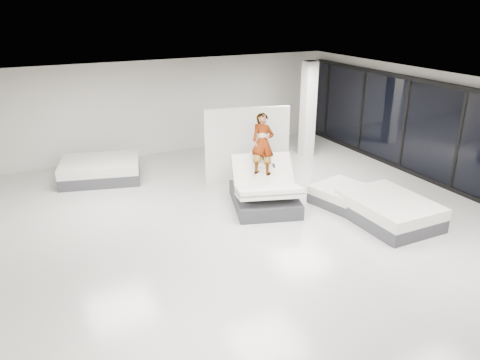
{
  "coord_description": "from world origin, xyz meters",
  "views": [
    {
      "loc": [
        -4.85,
        -8.35,
        5.06
      ],
      "look_at": [
        -0.23,
        1.05,
        1.0
      ],
      "focal_mm": 35.0,
      "sensor_mm": 36.0,
      "label": 1
    }
  ],
  "objects": [
    {
      "name": "divider_panel",
      "position": [
        1.03,
        3.15,
        1.11
      ],
      "size": [
        2.39,
        0.76,
        2.23
      ],
      "primitive_type": "cube",
      "rotation": [
        0.0,
        0.0,
        -0.27
      ],
      "color": "silver",
      "rests_on": "floor"
    },
    {
      "name": "hero_bed",
      "position": [
        0.65,
        1.4,
        0.41
      ],
      "size": [
        2.13,
        2.47,
        1.36
      ],
      "color": "#3A3A3F",
      "rests_on": "floor"
    },
    {
      "name": "column",
      "position": [
        4.0,
        4.5,
        1.6
      ],
      "size": [
        0.4,
        0.4,
        3.2
      ],
      "primitive_type": "cube",
      "color": "white",
      "rests_on": "floor"
    },
    {
      "name": "room",
      "position": [
        0.0,
        0.0,
        1.6
      ],
      "size": [
        14.0,
        14.04,
        3.2
      ],
      "color": "beige",
      "rests_on": "ground"
    },
    {
      "name": "flat_bed_right_far",
      "position": [
        2.61,
        0.42,
        0.24
      ],
      "size": [
        1.68,
        2.0,
        0.48
      ],
      "color": "#3A3A3F",
      "rests_on": "floor"
    },
    {
      "name": "storefront_glazing",
      "position": [
        5.9,
        0.0,
        1.45
      ],
      "size": [
        0.12,
        13.4,
        2.92
      ],
      "color": "#222639",
      "rests_on": "floor"
    },
    {
      "name": "remote",
      "position": [
        0.85,
        1.31,
        1.11
      ],
      "size": [
        0.09,
        0.15,
        0.08
      ],
      "primitive_type": "cube",
      "rotation": [
        0.35,
        0.0,
        -0.31
      ],
      "color": "black",
      "rests_on": "person"
    },
    {
      "name": "flat_bed_right_near",
      "position": [
        2.9,
        -0.74,
        0.3
      ],
      "size": [
        1.64,
        2.18,
        0.6
      ],
      "color": "#3A3A3F",
      "rests_on": "floor"
    },
    {
      "name": "person",
      "position": [
        0.75,
        1.71,
        1.32
      ],
      "size": [
        1.08,
        1.72,
        1.34
      ],
      "primitive_type": "imported",
      "rotation": [
        0.93,
        0.0,
        -0.31
      ],
      "color": "slate",
      "rests_on": "hero_bed"
    },
    {
      "name": "flat_bed_left_far",
      "position": [
        -2.81,
        5.25,
        0.31
      ],
      "size": [
        2.59,
        2.18,
        0.62
      ],
      "color": "#3A3A3F",
      "rests_on": "floor"
    }
  ]
}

